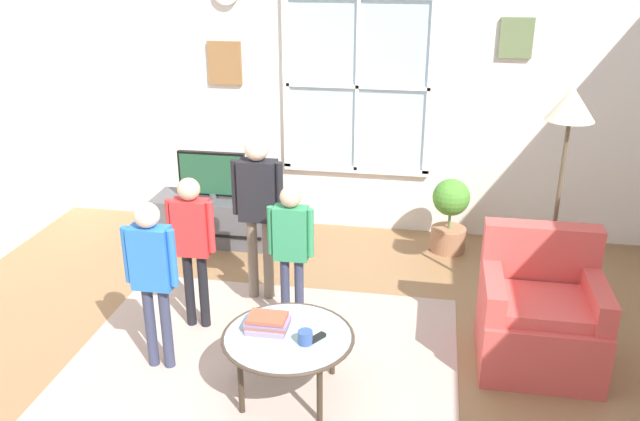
{
  "coord_description": "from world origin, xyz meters",
  "views": [
    {
      "loc": [
        0.83,
        -3.34,
        2.58
      ],
      "look_at": [
        0.14,
        0.61,
        0.97
      ],
      "focal_mm": 37.11,
      "sensor_mm": 36.0,
      "label": 1
    }
  ],
  "objects_px": {
    "television": "(212,174)",
    "floor_lamp": "(568,129)",
    "person_black_shirt": "(258,200)",
    "cup": "(305,337)",
    "person_blue_shirt": "(152,268)",
    "coffee_table": "(288,339)",
    "book_stack": "(268,323)",
    "armchair": "(539,316)",
    "remote_near_books": "(316,338)",
    "person_green_shirt": "(291,241)",
    "person_red_shirt": "(192,236)",
    "tv_stand": "(215,219)",
    "potted_plant_by_window": "(450,213)"
  },
  "relations": [
    {
      "from": "television",
      "to": "floor_lamp",
      "type": "height_order",
      "value": "floor_lamp"
    },
    {
      "from": "television",
      "to": "person_black_shirt",
      "type": "distance_m",
      "value": 1.21
    },
    {
      "from": "cup",
      "to": "person_blue_shirt",
      "type": "distance_m",
      "value": 1.06
    },
    {
      "from": "person_blue_shirt",
      "to": "floor_lamp",
      "type": "height_order",
      "value": "floor_lamp"
    },
    {
      "from": "coffee_table",
      "to": "book_stack",
      "type": "xyz_separation_m",
      "value": [
        -0.14,
        0.05,
        0.07
      ]
    },
    {
      "from": "television",
      "to": "armchair",
      "type": "height_order",
      "value": "armchair"
    },
    {
      "from": "cup",
      "to": "remote_near_books",
      "type": "relative_size",
      "value": 0.64
    },
    {
      "from": "remote_near_books",
      "to": "person_green_shirt",
      "type": "bearing_deg",
      "value": 112.03
    },
    {
      "from": "armchair",
      "to": "coffee_table",
      "type": "height_order",
      "value": "armchair"
    },
    {
      "from": "armchair",
      "to": "book_stack",
      "type": "bearing_deg",
      "value": -160.7
    },
    {
      "from": "coffee_table",
      "to": "person_red_shirt",
      "type": "relative_size",
      "value": 0.71
    },
    {
      "from": "tv_stand",
      "to": "person_blue_shirt",
      "type": "relative_size",
      "value": 0.97
    },
    {
      "from": "armchair",
      "to": "potted_plant_by_window",
      "type": "height_order",
      "value": "armchair"
    },
    {
      "from": "person_black_shirt",
      "to": "person_blue_shirt",
      "type": "bearing_deg",
      "value": -112.32
    },
    {
      "from": "person_blue_shirt",
      "to": "person_black_shirt",
      "type": "xyz_separation_m",
      "value": [
        0.42,
        1.01,
        0.1
      ]
    },
    {
      "from": "person_green_shirt",
      "to": "person_black_shirt",
      "type": "distance_m",
      "value": 0.53
    },
    {
      "from": "television",
      "to": "remote_near_books",
      "type": "xyz_separation_m",
      "value": [
        1.35,
        -2.14,
        -0.24
      ]
    },
    {
      "from": "television",
      "to": "coffee_table",
      "type": "bearing_deg",
      "value": -61.06
    },
    {
      "from": "television",
      "to": "floor_lamp",
      "type": "bearing_deg",
      "value": -18.56
    },
    {
      "from": "television",
      "to": "potted_plant_by_window",
      "type": "distance_m",
      "value": 2.18
    },
    {
      "from": "remote_near_books",
      "to": "armchair",
      "type": "bearing_deg",
      "value": 25.45
    },
    {
      "from": "coffee_table",
      "to": "tv_stand",
      "type": "bearing_deg",
      "value": 118.91
    },
    {
      "from": "person_blue_shirt",
      "to": "potted_plant_by_window",
      "type": "relative_size",
      "value": 1.7
    },
    {
      "from": "coffee_table",
      "to": "person_red_shirt",
      "type": "xyz_separation_m",
      "value": [
        -0.82,
        0.65,
        0.33
      ]
    },
    {
      "from": "tv_stand",
      "to": "cup",
      "type": "relative_size",
      "value": 12.58
    },
    {
      "from": "potted_plant_by_window",
      "to": "person_red_shirt",
      "type": "bearing_deg",
      "value": -137.98
    },
    {
      "from": "potted_plant_by_window",
      "to": "book_stack",
      "type": "bearing_deg",
      "value": -116.63
    },
    {
      "from": "cup",
      "to": "potted_plant_by_window",
      "type": "distance_m",
      "value": 2.49
    },
    {
      "from": "person_blue_shirt",
      "to": "potted_plant_by_window",
      "type": "distance_m",
      "value": 2.87
    },
    {
      "from": "tv_stand",
      "to": "person_black_shirt",
      "type": "bearing_deg",
      "value": -54.43
    },
    {
      "from": "television",
      "to": "potted_plant_by_window",
      "type": "relative_size",
      "value": 0.92
    },
    {
      "from": "book_stack",
      "to": "person_black_shirt",
      "type": "height_order",
      "value": "person_black_shirt"
    },
    {
      "from": "armchair",
      "to": "coffee_table",
      "type": "bearing_deg",
      "value": -157.54
    },
    {
      "from": "person_black_shirt",
      "to": "person_green_shirt",
      "type": "bearing_deg",
      "value": -49.32
    },
    {
      "from": "coffee_table",
      "to": "cup",
      "type": "relative_size",
      "value": 9.07
    },
    {
      "from": "book_stack",
      "to": "person_blue_shirt",
      "type": "height_order",
      "value": "person_blue_shirt"
    },
    {
      "from": "person_red_shirt",
      "to": "person_black_shirt",
      "type": "bearing_deg",
      "value": 54.69
    },
    {
      "from": "television",
      "to": "tv_stand",
      "type": "bearing_deg",
      "value": 90.0
    },
    {
      "from": "person_blue_shirt",
      "to": "person_red_shirt",
      "type": "bearing_deg",
      "value": 82.48
    },
    {
      "from": "person_green_shirt",
      "to": "person_black_shirt",
      "type": "bearing_deg",
      "value": 130.68
    },
    {
      "from": "armchair",
      "to": "person_red_shirt",
      "type": "height_order",
      "value": "person_red_shirt"
    },
    {
      "from": "coffee_table",
      "to": "potted_plant_by_window",
      "type": "bearing_deg",
      "value": 66.72
    },
    {
      "from": "person_black_shirt",
      "to": "floor_lamp",
      "type": "xyz_separation_m",
      "value": [
        2.14,
        0.03,
        0.63
      ]
    },
    {
      "from": "person_blue_shirt",
      "to": "floor_lamp",
      "type": "bearing_deg",
      "value": 22.17
    },
    {
      "from": "cup",
      "to": "person_black_shirt",
      "type": "height_order",
      "value": "person_black_shirt"
    },
    {
      "from": "book_stack",
      "to": "potted_plant_by_window",
      "type": "distance_m",
      "value": 2.49
    },
    {
      "from": "potted_plant_by_window",
      "to": "floor_lamp",
      "type": "xyz_separation_m",
      "value": [
        0.68,
        -1.1,
        1.09
      ]
    },
    {
      "from": "floor_lamp",
      "to": "potted_plant_by_window",
      "type": "bearing_deg",
      "value": 121.76
    },
    {
      "from": "cup",
      "to": "armchair",
      "type": "bearing_deg",
      "value": 26.04
    },
    {
      "from": "television",
      "to": "cup",
      "type": "relative_size",
      "value": 7.01
    }
  ]
}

